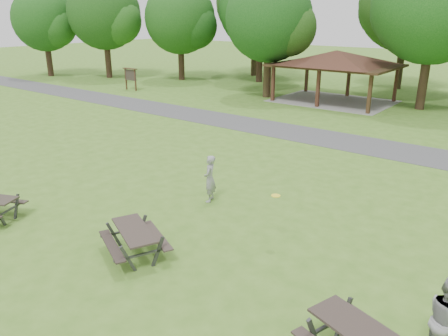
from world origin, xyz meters
TOP-DOWN VIEW (x-y plane):
  - ground at (0.00, 0.00)m, footprint 160.00×160.00m
  - asphalt_path at (0.00, 14.00)m, footprint 120.00×3.20m
  - pavilion at (-4.00, 24.00)m, footprint 8.60×7.01m
  - notice_board at (-20.00, 18.00)m, footprint 1.60×0.30m
  - tree_row_a at (-27.91, 22.03)m, footprint 7.56×7.20m
  - tree_row_b at (-20.92, 25.53)m, footprint 7.14×6.80m
  - tree_row_c at (-13.90, 29.03)m, footprint 8.19×7.80m
  - tree_row_d at (-8.92, 22.53)m, footprint 6.93×6.60m
  - tree_row_e at (2.10, 25.03)m, footprint 8.40×8.00m
  - tree_deep_a at (-16.90, 32.53)m, footprint 8.40×8.00m
  - tree_deep_b at (-1.90, 33.03)m, footprint 8.40×8.00m
  - tree_flank_left at (-33.92, 19.03)m, footprint 6.72×6.40m
  - picnic_table_middle at (1.24, -0.28)m, footprint 2.37×2.18m
  - frisbee_in_flight at (3.95, 2.52)m, footprint 0.27×0.27m
  - frisbee_thrower at (0.50, 3.84)m, footprint 0.61×0.72m
  - frisbee_catcher at (8.81, 0.67)m, footprint 1.00×1.10m

SIDE VIEW (x-z plane):
  - ground at x=0.00m, z-range 0.00..0.00m
  - asphalt_path at x=0.00m, z-range 0.00..0.02m
  - picnic_table_middle at x=1.24m, z-range 0.20..1.02m
  - frisbee_thrower at x=0.50m, z-range 0.00..1.68m
  - frisbee_catcher at x=8.81m, z-range 0.00..1.84m
  - notice_board at x=-20.00m, z-range 0.37..2.25m
  - frisbee_in_flight at x=3.95m, z-range 1.53..1.55m
  - pavilion at x=-4.00m, z-range 1.18..4.94m
  - tree_flank_left at x=-33.92m, z-range 1.06..9.99m
  - tree_row_b at x=-20.92m, z-range 1.03..10.30m
  - tree_row_d at x=-8.92m, z-range 1.13..10.41m
  - tree_row_a at x=-27.91m, z-range 1.17..11.14m
  - tree_row_c at x=-13.90m, z-range 1.20..11.87m
  - tree_row_e at x=2.10m, z-range 1.27..12.29m
  - tree_deep_b at x=-1.90m, z-range 1.32..12.45m
  - tree_deep_a at x=-16.90m, z-range 1.44..12.82m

